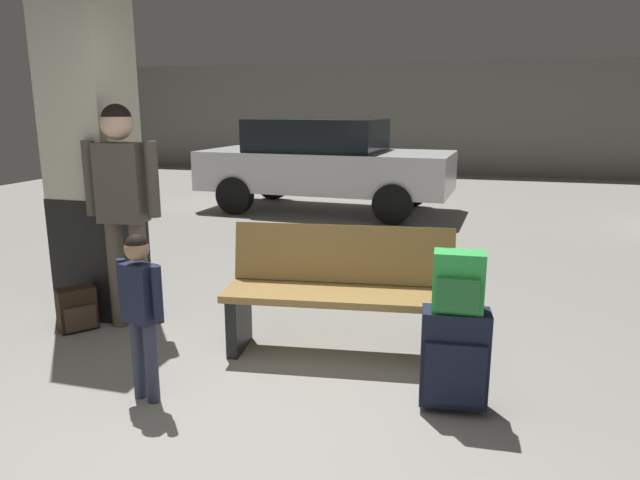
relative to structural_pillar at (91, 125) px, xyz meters
name	(u,v)px	position (x,y,z in m)	size (l,w,h in m)	color
ground_plane	(368,264)	(1.86, 2.25, -1.62)	(18.00, 18.00, 0.10)	gray
garage_back_wall	(437,118)	(1.86, 11.11, -0.17)	(18.00, 0.12, 2.80)	slate
structural_pillar	(91,125)	(0.00, 0.00, 0.00)	(0.57, 0.57, 3.17)	black
bench	(340,292)	(2.15, -0.28, -1.13)	(1.65, 0.72, 0.89)	#9E7A42
suitcase	(454,358)	(2.98, -0.92, -1.25)	(0.40, 0.26, 0.60)	#191E33
backpack_bright	(458,283)	(2.98, -0.92, -0.80)	(0.29, 0.20, 0.34)	green
child	(141,300)	(1.21, -1.29, -0.95)	(0.34, 0.24, 1.02)	#33384C
adult	(122,193)	(0.43, -0.27, -0.50)	(0.59, 0.25, 1.74)	brown
backpack_dark_floor	(77,309)	(0.07, -0.46, -1.41)	(0.31, 0.32, 0.34)	black
parked_car_far	(324,162)	(0.52, 5.25, -0.77)	(4.18, 1.96, 1.51)	silver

